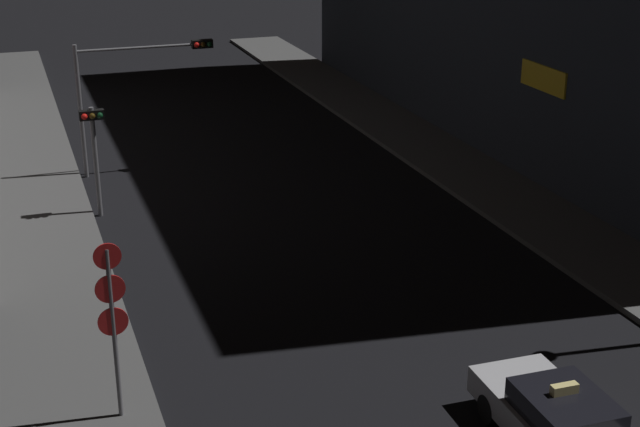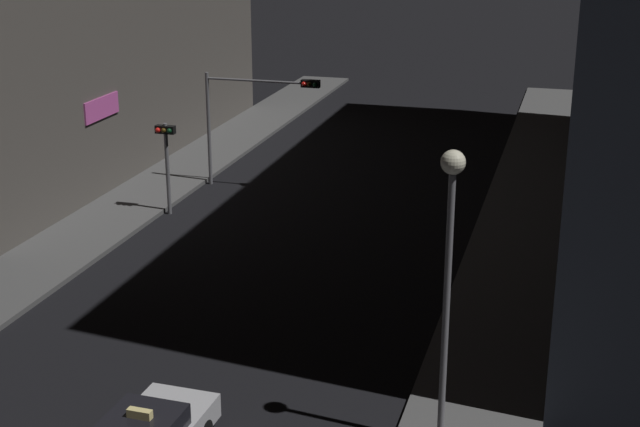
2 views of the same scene
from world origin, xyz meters
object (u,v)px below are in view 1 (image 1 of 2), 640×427
traffic_light_overhead (134,77)px  sign_pole_left (112,315)px  taxi (559,422)px  traffic_light_left_kerb (94,139)px

traffic_light_overhead → sign_pole_left: traffic_light_overhead is taller
taxi → sign_pole_left: (-8.15, 4.03, 1.82)m
traffic_light_overhead → traffic_light_left_kerb: traffic_light_overhead is taller
traffic_light_overhead → taxi: bearing=-76.6°
traffic_light_overhead → sign_pole_left: size_ratio=1.31×
taxi → traffic_light_left_kerb: bearing=113.0°
traffic_light_overhead → sign_pole_left: bearing=-100.4°
taxi → traffic_light_left_kerb: traffic_light_left_kerb is taller
traffic_light_left_kerb → sign_pole_left: (-1.06, -12.71, -0.15)m
taxi → traffic_light_overhead: traffic_light_overhead is taller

